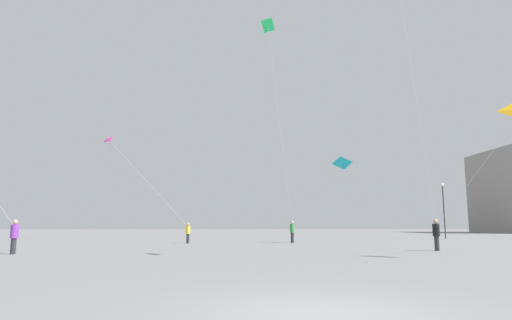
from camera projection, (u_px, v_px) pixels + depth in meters
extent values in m
plane|color=slate|center=(319.00, 312.00, 7.21)|extent=(300.00, 300.00, 0.00)
cylinder|color=#2D2D33|center=(13.00, 246.00, 21.63)|extent=(0.25, 0.25, 0.77)
cylinder|color=purple|center=(14.00, 231.00, 21.74)|extent=(0.37, 0.37, 0.67)
sphere|color=tan|center=(15.00, 222.00, 21.80)|extent=(0.25, 0.25, 0.25)
cylinder|color=#2D2D33|center=(437.00, 243.00, 24.53)|extent=(0.26, 0.26, 0.79)
cylinder|color=black|center=(436.00, 230.00, 24.64)|extent=(0.38, 0.38, 0.69)
sphere|color=tan|center=(436.00, 221.00, 24.71)|extent=(0.26, 0.26, 0.26)
cylinder|color=#2D2D33|center=(188.00, 239.00, 34.50)|extent=(0.24, 0.24, 0.73)
cylinder|color=yellow|center=(188.00, 230.00, 34.60)|extent=(0.35, 0.35, 0.63)
sphere|color=tan|center=(188.00, 224.00, 34.66)|extent=(0.24, 0.24, 0.24)
cylinder|color=#2D2D33|center=(292.00, 238.00, 35.60)|extent=(0.26, 0.26, 0.80)
cylinder|color=#388C47|center=(292.00, 228.00, 35.71)|extent=(0.38, 0.38, 0.70)
sphere|color=tan|center=(292.00, 222.00, 35.78)|extent=(0.26, 0.26, 0.26)
pyramid|color=#1EB2C6|center=(342.00, 163.00, 35.29)|extent=(1.33, 1.17, 0.74)
sphere|color=#1EB2C6|center=(344.00, 166.00, 35.15)|extent=(0.10, 0.10, 0.10)
sphere|color=#1EB2C6|center=(346.00, 168.00, 35.03)|extent=(0.10, 0.10, 0.10)
sphere|color=#1EB2C6|center=(347.00, 171.00, 34.92)|extent=(0.10, 0.10, 0.10)
cylinder|color=silver|center=(317.00, 195.00, 35.50)|extent=(3.92, 1.41, 5.01)
cylinder|color=silver|center=(474.00, 176.00, 21.60)|extent=(0.94, 6.97, 4.94)
cylinder|color=silver|center=(419.00, 117.00, 21.82)|extent=(4.35, 7.18, 10.80)
cone|color=#D12899|center=(108.00, 139.00, 43.24)|extent=(1.33, 1.30, 0.73)
sphere|color=#D12899|center=(109.00, 141.00, 43.31)|extent=(0.10, 0.10, 0.10)
sphere|color=#D12899|center=(110.00, 144.00, 43.39)|extent=(0.10, 0.10, 0.10)
sphere|color=#D12899|center=(111.00, 146.00, 43.47)|extent=(0.10, 0.10, 0.10)
cylinder|color=silver|center=(144.00, 178.00, 38.93)|extent=(8.84, 7.87, 8.47)
pyramid|color=green|center=(267.00, 26.00, 28.86)|extent=(1.09, 1.21, 0.67)
sphere|color=green|center=(267.00, 28.00, 28.69)|extent=(0.10, 0.10, 0.10)
sphere|color=green|center=(266.00, 30.00, 28.54)|extent=(0.10, 0.10, 0.10)
sphere|color=green|center=(265.00, 32.00, 28.39)|extent=(0.10, 0.10, 0.10)
cylinder|color=silver|center=(281.00, 137.00, 32.29)|extent=(2.58, 8.79, 13.01)
cylinder|color=#2D2D30|center=(444.00, 212.00, 46.83)|extent=(0.12, 0.12, 5.53)
sphere|color=#EAE5C6|center=(442.00, 185.00, 47.26)|extent=(0.36, 0.36, 0.36)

